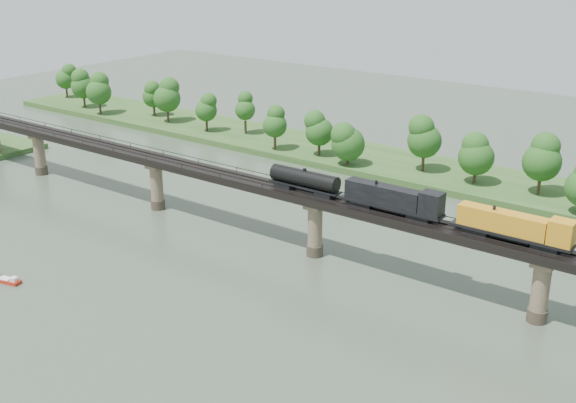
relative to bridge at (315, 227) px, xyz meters
The scene contains 7 objects.
ground 30.49m from the bridge, 90.00° to the right, with size 400.00×400.00×0.00m, color #364435.
far_bank 55.20m from the bridge, 90.00° to the left, with size 300.00×24.00×1.60m, color #2B4D1F.
bridge is the anchor object (origin of this frame).
bridge_superstructure 6.33m from the bridge, 90.00° to the left, with size 220.00×4.90×0.75m.
far_treeline 51.30m from the bridge, 99.23° to the left, with size 289.06×17.54×13.60m.
freight_train 29.48m from the bridge, ahead, with size 73.22×2.85×5.04m.
motorboat 52.40m from the bridge, 131.30° to the right, with size 4.56×2.50×1.21m.
Camera 1 is at (66.52, -68.09, 53.56)m, focal length 45.00 mm.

